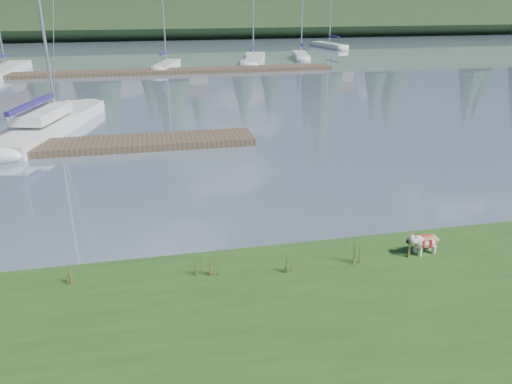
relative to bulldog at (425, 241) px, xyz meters
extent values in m
plane|color=gray|center=(-5.76, 32.60, -0.66)|extent=(200.00, 200.00, 0.00)
cube|color=#20351A|center=(-5.76, 75.60, 1.84)|extent=(200.00, 20.00, 5.00)
cylinder|color=silver|center=(-0.15, -0.11, -0.22)|extent=(0.09, 0.09, 0.19)
cylinder|color=silver|center=(-0.17, 0.08, -0.22)|extent=(0.09, 0.09, 0.19)
cylinder|color=silver|center=(0.22, -0.07, -0.22)|extent=(0.09, 0.09, 0.19)
cylinder|color=silver|center=(0.20, 0.11, -0.22)|extent=(0.09, 0.09, 0.19)
ellipsoid|color=silver|center=(0.03, 0.00, -0.02)|extent=(0.65, 0.37, 0.29)
ellipsoid|color=#A46B3D|center=(0.03, 0.00, 0.08)|extent=(0.46, 0.33, 0.10)
ellipsoid|color=silver|center=(-0.34, -0.03, 0.08)|extent=(0.24, 0.25, 0.22)
cube|color=black|center=(-0.44, -0.04, 0.04)|extent=(0.08, 0.11, 0.08)
cube|color=white|center=(-10.69, 15.00, -0.44)|extent=(4.37, 9.30, 0.70)
ellipsoid|color=white|center=(-9.50, 19.38, -0.44)|extent=(2.56, 2.91, 0.70)
cube|color=navy|center=(-11.04, 13.71, 0.89)|extent=(1.27, 4.03, 0.20)
cube|color=white|center=(-10.82, 14.50, 0.29)|extent=(2.26, 3.56, 0.45)
cube|color=#4C3D2C|center=(-9.76, 11.60, -0.51)|extent=(16.00, 2.00, 0.30)
cube|color=#4C3D2C|center=(-3.76, 32.60, -0.51)|extent=(26.00, 2.20, 0.30)
cube|color=white|center=(-17.25, 35.28, -0.44)|extent=(2.40, 8.08, 0.70)
ellipsoid|color=white|center=(-16.95, 39.25, -0.44)|extent=(1.90, 2.30, 0.70)
cube|color=white|center=(-4.40, 34.98, -0.44)|extent=(2.67, 5.27, 0.70)
ellipsoid|color=white|center=(-3.62, 37.43, -0.44)|extent=(1.50, 1.68, 0.70)
cylinder|color=silver|center=(-4.40, 34.98, 4.20)|extent=(0.12, 0.12, 8.11)
cube|color=navy|center=(-4.61, 34.31, 0.74)|extent=(0.81, 2.01, 0.20)
cube|color=white|center=(3.75, 37.70, -0.44)|extent=(3.83, 8.00, 0.70)
ellipsoid|color=white|center=(4.81, 41.46, -0.44)|extent=(2.22, 2.51, 0.70)
cube|color=navy|center=(3.46, 36.67, 0.74)|extent=(1.04, 3.05, 0.20)
cube|color=white|center=(8.92, 39.43, -0.44)|extent=(2.30, 5.65, 0.70)
ellipsoid|color=white|center=(9.46, 42.13, -0.44)|extent=(1.47, 1.71, 0.70)
cylinder|color=silver|center=(8.92, 39.43, 4.39)|extent=(0.12, 0.12, 8.50)
cube|color=navy|center=(8.77, 38.70, 0.74)|extent=(0.62, 2.19, 0.20)
cube|color=white|center=(15.36, 49.15, -0.44)|extent=(2.65, 6.32, 0.70)
ellipsoid|color=white|center=(14.72, 52.16, -0.44)|extent=(1.67, 1.92, 0.70)
cylinder|color=silver|center=(15.36, 49.15, 4.74)|extent=(0.12, 0.12, 9.19)
cube|color=navy|center=(15.54, 48.33, 0.74)|extent=(0.71, 2.44, 0.20)
cone|color=#475B23|center=(-4.97, 0.03, -0.06)|extent=(0.03, 0.03, 0.50)
cone|color=brown|center=(-4.86, -0.04, -0.11)|extent=(0.03, 0.03, 0.40)
cone|color=#475B23|center=(-4.91, 0.06, -0.03)|extent=(0.03, 0.03, 0.55)
cone|color=brown|center=(-4.83, 0.00, -0.13)|extent=(0.03, 0.03, 0.35)
cone|color=#475B23|center=(-4.95, -0.05, -0.08)|extent=(0.03, 0.03, 0.45)
cone|color=#475B23|center=(-5.32, 0.14, -0.08)|extent=(0.03, 0.03, 0.46)
cone|color=brown|center=(-5.21, 0.07, -0.13)|extent=(0.03, 0.03, 0.37)
cone|color=#475B23|center=(-5.26, 0.17, -0.06)|extent=(0.03, 0.03, 0.51)
cone|color=brown|center=(-5.18, 0.11, -0.15)|extent=(0.03, 0.03, 0.32)
cone|color=#475B23|center=(-5.30, 0.06, -0.10)|extent=(0.03, 0.03, 0.41)
cone|color=#475B23|center=(-1.78, -0.06, -0.01)|extent=(0.03, 0.03, 0.60)
cone|color=brown|center=(-1.67, -0.13, -0.07)|extent=(0.03, 0.03, 0.48)
cone|color=#475B23|center=(-1.72, -0.03, 0.02)|extent=(0.03, 0.03, 0.66)
cone|color=brown|center=(-1.64, -0.09, -0.10)|extent=(0.03, 0.03, 0.42)
cone|color=#475B23|center=(-1.76, -0.14, -0.04)|extent=(0.03, 0.03, 0.54)
cone|color=#475B23|center=(-7.99, 0.36, -0.08)|extent=(0.03, 0.03, 0.46)
cone|color=brown|center=(-7.88, 0.29, -0.13)|extent=(0.03, 0.03, 0.37)
cone|color=#475B23|center=(-7.93, 0.39, -0.06)|extent=(0.03, 0.03, 0.51)
cone|color=brown|center=(-7.85, 0.33, -0.15)|extent=(0.03, 0.03, 0.32)
cone|color=#475B23|center=(-7.97, 0.28, -0.10)|extent=(0.03, 0.03, 0.41)
cone|color=#475B23|center=(-3.42, -0.18, -0.08)|extent=(0.03, 0.03, 0.45)
cone|color=brown|center=(-3.31, -0.25, -0.13)|extent=(0.03, 0.03, 0.36)
cone|color=#475B23|center=(-3.36, -0.15, -0.06)|extent=(0.03, 0.03, 0.50)
cone|color=brown|center=(-3.28, -0.21, -0.15)|extent=(0.03, 0.03, 0.32)
cone|color=#475B23|center=(-3.40, -0.26, -0.11)|extent=(0.03, 0.03, 0.41)
cone|color=#475B23|center=(-0.55, -0.07, -0.04)|extent=(0.03, 0.03, 0.54)
cone|color=brown|center=(-0.44, -0.14, -0.09)|extent=(0.03, 0.03, 0.43)
cone|color=#475B23|center=(-0.49, -0.04, -0.01)|extent=(0.03, 0.03, 0.59)
cone|color=brown|center=(-0.41, -0.10, -0.12)|extent=(0.03, 0.03, 0.38)
cone|color=#475B23|center=(-0.53, -0.15, -0.07)|extent=(0.03, 0.03, 0.49)
cube|color=#33281C|center=(-5.76, 1.00, -0.59)|extent=(60.00, 0.50, 0.14)
camera|label=1|loc=(-5.97, -9.27, 5.31)|focal=35.00mm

